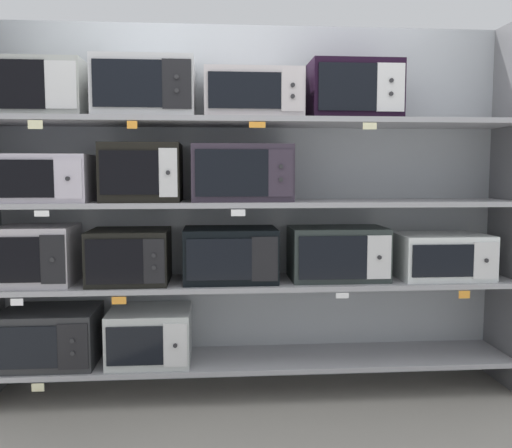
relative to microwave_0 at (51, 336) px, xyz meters
name	(u,v)px	position (x,y,z in m)	size (l,w,h in m)	color
back_panel	(253,206)	(1.21, 0.25, 0.75)	(3.29, 0.04, 2.23)	#9EA3A8
upright_right	(511,207)	(2.78, 0.00, 0.75)	(0.05, 0.46, 2.23)	#5B5B5E
shelf_0	(256,360)	(1.21, 0.00, -0.18)	(3.09, 0.46, 0.03)	#99999E
microwave_0	(51,336)	(0.00, 0.00, 0.00)	(0.54, 0.43, 0.32)	#27282B
microwave_1	(150,335)	(0.58, 0.00, -0.01)	(0.48, 0.43, 0.31)	#B5BBB8
price_tag_0	(38,387)	(-0.01, -0.23, -0.22)	(0.07, 0.00, 0.04)	beige
shelf_1	(256,283)	(1.21, 0.00, 0.30)	(3.09, 0.46, 0.03)	#99999E
microwave_2	(37,255)	(-0.06, 0.00, 0.48)	(0.43, 0.39, 0.34)	#BAB4BB
microwave_3	(130,256)	(0.47, 0.00, 0.47)	(0.46, 0.42, 0.31)	black
microwave_4	(230,254)	(1.06, 0.00, 0.47)	(0.55, 0.39, 0.32)	black
microwave_5	(337,253)	(1.70, 0.00, 0.47)	(0.57, 0.37, 0.32)	#28302F
microwave_6	(441,256)	(2.35, 0.00, 0.45)	(0.54, 0.40, 0.27)	silver
price_tag_1	(17,302)	(-0.10, -0.23, 0.26)	(0.07, 0.00, 0.04)	white
price_tag_2	(119,301)	(0.44, -0.23, 0.26)	(0.08, 0.00, 0.04)	orange
price_tag_3	(342,296)	(1.68, -0.23, 0.27)	(0.07, 0.00, 0.03)	white
price_tag_4	(464,295)	(2.40, -0.23, 0.26)	(0.07, 0.00, 0.04)	orange
shelf_2	(256,203)	(1.21, 0.00, 0.78)	(3.09, 0.46, 0.03)	#99999E
microwave_7	(44,178)	(0.00, 0.00, 0.93)	(0.54, 0.44, 0.27)	#BCB4C2
microwave_8	(143,173)	(0.55, 0.00, 0.96)	(0.44, 0.43, 0.33)	black
microwave_9	(242,173)	(1.13, 0.00, 0.96)	(0.58, 0.39, 0.33)	#312936
price_tag_5	(42,213)	(0.04, -0.23, 0.74)	(0.08, 0.00, 0.03)	white
price_tag_6	(238,213)	(1.09, -0.23, 0.74)	(0.08, 0.00, 0.04)	white
shelf_3	(256,122)	(1.21, 0.00, 1.25)	(3.09, 0.46, 0.03)	#99999E
microwave_10	(39,89)	(-0.01, 0.00, 1.42)	(0.52, 0.36, 0.31)	#A4A7A1
microwave_11	(146,89)	(0.58, 0.00, 1.43)	(0.56, 0.43, 0.33)	#BABBBD
microwave_12	(253,95)	(1.19, 0.00, 1.40)	(0.56, 0.40, 0.27)	#BDB5B6
microwave_13	(354,91)	(1.79, 0.00, 1.43)	(0.52, 0.34, 0.34)	black
price_tag_7	(35,125)	(0.03, -0.23, 1.21)	(0.08, 0.00, 0.05)	beige
price_tag_8	(132,125)	(0.53, -0.23, 1.21)	(0.05, 0.00, 0.04)	orange
price_tag_9	(257,125)	(1.20, -0.23, 1.22)	(0.09, 0.00, 0.03)	orange
price_tag_10	(370,126)	(1.82, -0.23, 1.21)	(0.08, 0.00, 0.04)	beige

